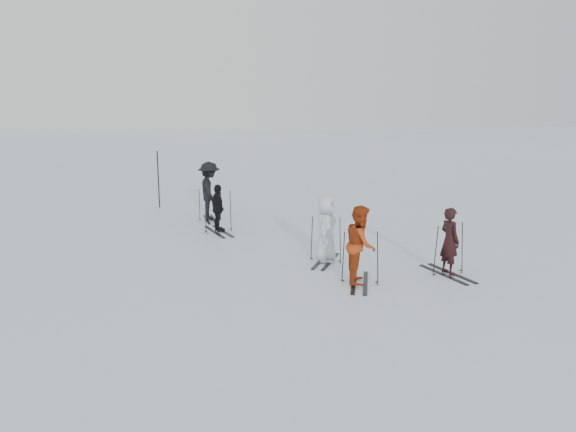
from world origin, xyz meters
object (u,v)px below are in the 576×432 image
(skier_grey, at_px, (326,230))
(piste_marker, at_px, (158,180))
(skier_near_dark, at_px, (449,242))
(skier_uphill_left, at_px, (218,209))
(skier_red, at_px, (361,246))
(skier_uphill_far, at_px, (209,191))

(skier_grey, relative_size, piste_marker, 0.77)
(skier_near_dark, height_order, skier_uphill_left, skier_near_dark)
(skier_red, height_order, skier_uphill_far, skier_uphill_far)
(skier_near_dark, xyz_separation_m, skier_red, (-2.31, -0.17, 0.09))
(skier_red, xyz_separation_m, skier_grey, (-0.28, 1.86, -0.04))
(skier_grey, bearing_deg, piste_marker, 57.00)
(skier_near_dark, bearing_deg, piste_marker, 22.33)
(skier_grey, distance_m, skier_uphill_far, 6.37)
(skier_near_dark, bearing_deg, skier_uphill_far, 22.58)
(skier_uphill_left, bearing_deg, skier_grey, -162.47)
(skier_grey, xyz_separation_m, skier_uphill_left, (-2.41, 3.94, -0.10))
(skier_red, relative_size, skier_uphill_far, 0.89)
(skier_uphill_far, bearing_deg, skier_uphill_left, -178.96)
(skier_grey, bearing_deg, skier_uphill_far, 53.71)
(piste_marker, bearing_deg, skier_near_dark, -56.07)
(skier_uphill_left, bearing_deg, skier_uphill_far, -10.47)
(skier_red, relative_size, piste_marker, 0.81)
(skier_uphill_left, relative_size, skier_uphill_far, 0.75)
(skier_red, relative_size, skier_grey, 1.05)
(skier_uphill_left, xyz_separation_m, skier_uphill_far, (-0.11, 1.90, 0.26))
(skier_uphill_left, bearing_deg, piste_marker, 8.24)
(skier_uphill_far, xyz_separation_m, piste_marker, (-1.75, 2.67, 0.10))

